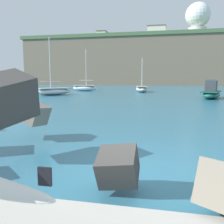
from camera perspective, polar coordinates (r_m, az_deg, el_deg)
The scene contains 11 objects.
ground_plane at distance 5.81m, azimuth 4.61°, elevation -14.65°, with size 400.00×400.00×0.00m, color #2D6B84.
breakwater_jetty at distance 7.11m, azimuth -17.42°, elevation -1.92°, with size 32.39×7.09×2.56m.
boat_near_right at distance 41.87m, azimuth 6.94°, elevation 5.40°, with size 2.70×5.42×5.62m.
boat_mid_right at distance 34.56m, azimuth -13.55°, elevation 4.79°, with size 4.79×5.51×7.74m.
boat_far_left at distance 45.32m, azimuth -6.42°, elevation 5.67°, with size 4.48×2.61×7.51m.
boat_far_centre at distance 29.84m, azimuth 22.19°, elevation 4.19°, with size 3.29×5.41×2.15m.
mooring_buoy_inner at distance 24.32m, azimuth -20.11°, elevation 2.58°, with size 0.44×0.44×0.44m.
headland_bluff at distance 103.68m, azimuth 4.79°, elevation 11.40°, with size 77.51×40.00×17.67m.
radar_dome at distance 98.24m, azimuth 19.43°, elevation 20.14°, with size 8.76×8.76×11.55m.
station_building_west at distance 101.59m, azimuth 10.38°, elevation 17.77°, with size 7.24×6.61×4.83m.
station_building_central at distance 117.24m, azimuth -2.15°, elevation 16.80°, with size 4.42×8.11×5.98m.
Camera 1 is at (0.65, -5.33, 2.21)m, focal length 39.09 mm.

